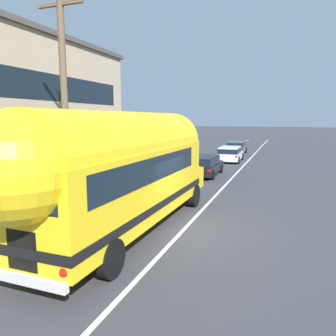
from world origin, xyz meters
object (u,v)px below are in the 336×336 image
Objects in this scene: utility_pole at (65,103)px; car_second at (230,153)px; car_third at (236,147)px; painted_bus at (120,168)px; car_lead at (204,164)px.

car_second is (2.63, 19.85, -3.63)m from utility_pole.
utility_pole reaches higher than car_second.
utility_pole is 27.14m from car_third.
car_third is at bearing 90.48° from painted_bus.
car_lead is at bearing 79.56° from utility_pole.
car_lead is 14.96m from car_third.
car_second is 0.92× the size of car_third.
car_third is (-0.03, 14.95, -0.05)m from car_lead.
utility_pole is 1.95× the size of car_lead.
car_second is (0.45, 8.01, -0.00)m from car_lead.
car_second is (0.25, 20.31, -1.51)m from painted_bus.
utility_pole is 20.35m from car_second.
car_lead and car_second have the same top height.
utility_pole reaches higher than car_lead.
utility_pole is at bearing -100.44° from car_lead.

